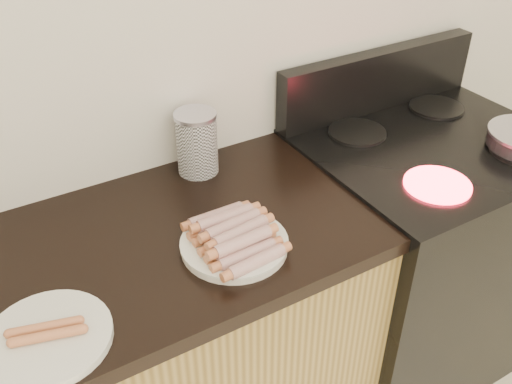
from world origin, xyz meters
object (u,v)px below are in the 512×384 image
stove (413,257)px  canister (197,143)px  main_plate (234,246)px  side_plate (48,338)px

stove → canister: 0.90m
stove → canister: (-0.68, 0.24, 0.54)m
stove → main_plate: 0.89m
main_plate → canister: size_ratio=1.38×
main_plate → canister: 0.37m
stove → side_plate: size_ratio=3.67×
side_plate → canister: size_ratio=1.37×
main_plate → stove: bearing=7.9°
side_plate → canister: (0.52, 0.41, 0.08)m
side_plate → canister: bearing=38.1°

